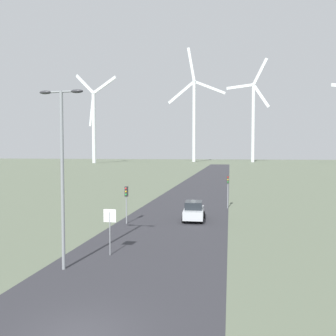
# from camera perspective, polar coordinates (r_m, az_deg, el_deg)

# --- Properties ---
(road_surface) EXTENTS (10.00, 240.00, 0.01)m
(road_surface) POSITION_cam_1_polar(r_m,az_deg,el_deg) (58.78, 5.68, -3.55)
(road_surface) COLOR #2D2D33
(road_surface) RESTS_ON ground
(streetlamp) EXTENTS (2.52, 0.32, 9.74)m
(streetlamp) POSITION_cam_1_polar(r_m,az_deg,el_deg) (18.54, -17.96, 1.57)
(streetlamp) COLOR gray
(streetlamp) RESTS_ON ground
(stop_sign_near) EXTENTS (0.81, 0.07, 2.89)m
(stop_sign_near) POSITION_cam_1_polar(r_m,az_deg,el_deg) (20.88, -10.10, -9.42)
(stop_sign_near) COLOR gray
(stop_sign_near) RESTS_ON ground
(traffic_light_post_near_left) EXTENTS (0.28, 0.34, 3.36)m
(traffic_light_post_near_left) POSITION_cam_1_polar(r_m,az_deg,el_deg) (29.66, -7.27, -4.92)
(traffic_light_post_near_left) COLOR gray
(traffic_light_post_near_left) RESTS_ON ground
(traffic_light_post_near_right) EXTENTS (0.28, 0.34, 3.75)m
(traffic_light_post_near_right) POSITION_cam_1_polar(r_m,az_deg,el_deg) (38.12, 10.39, -2.82)
(traffic_light_post_near_right) COLOR gray
(traffic_light_post_near_right) RESTS_ON ground
(car_approaching) EXTENTS (2.02, 4.19, 1.83)m
(car_approaching) POSITION_cam_1_polar(r_m,az_deg,el_deg) (31.14, 4.51, -7.44)
(car_approaching) COLOR #B7BCC1
(car_approaching) RESTS_ON ground
(wind_turbine_far_left) EXTENTS (32.10, 15.47, 55.87)m
(wind_turbine_far_left) POSITION_cam_1_polar(r_m,az_deg,el_deg) (206.58, -12.81, 8.27)
(wind_turbine_far_left) COLOR silver
(wind_turbine_far_left) RESTS_ON ground
(wind_turbine_left) EXTENTS (38.64, 11.21, 77.64)m
(wind_turbine_left) POSITION_cam_1_polar(r_m,az_deg,el_deg) (228.04, 4.55, 9.57)
(wind_turbine_left) COLOR silver
(wind_turbine_left) RESTS_ON ground
(wind_turbine_center) EXTENTS (28.03, 7.82, 67.79)m
(wind_turbine_center) POSITION_cam_1_polar(r_m,az_deg,el_deg) (226.77, 14.62, 8.83)
(wind_turbine_center) COLOR silver
(wind_turbine_center) RESTS_ON ground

